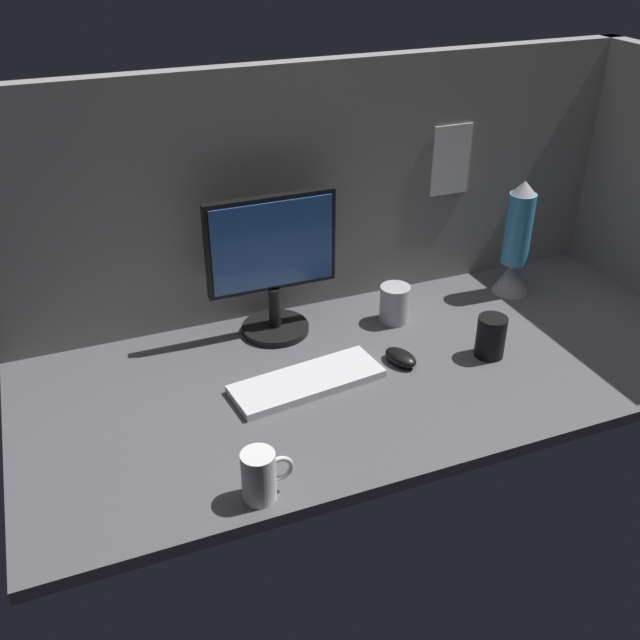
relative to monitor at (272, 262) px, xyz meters
The scene contains 9 objects.
ground_plane 39.05cm from the monitor, 50.93° to the right, with size 180.00×80.00×3.00cm, color #515156.
cubicle_wall_back 27.27cm from the monitor, 31.26° to the left, with size 180.00×5.50×67.06cm.
monitor is the anchor object (origin of this frame).
keyboard 33.36cm from the monitor, 92.03° to the right, with size 37.00×13.00×2.00cm, color silver.
mouse 40.80cm from the monitor, 48.11° to the right, with size 5.60×9.60×3.40cm, color black.
mug_ceramic_white 64.97cm from the monitor, 111.10° to the right, with size 10.51×6.80×10.93cm.
mug_steel 36.36cm from the monitor, 12.91° to the right, with size 8.25×8.25×10.51cm.
mug_black_travel 58.73cm from the monitor, 34.32° to the right, with size 7.45×7.45×10.98cm.
lava_lamp 72.36cm from the monitor, ahead, with size 10.46×10.46×34.24cm.
Camera 1 is at (-71.47, -136.12, 102.21)cm, focal length 40.89 mm.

